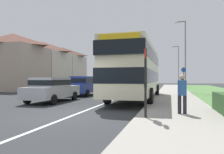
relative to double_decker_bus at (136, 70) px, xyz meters
The scene contains 12 objects.
ground_plane 7.58m from the double_decker_bus, 102.09° to the right, with size 120.00×120.00×0.00m, color #2D3033.
lane_marking_centre 2.77m from the double_decker_bus, 149.80° to the left, with size 0.14×60.00×0.01m, color silver.
pavement_near_side 3.57m from the double_decker_bus, 22.58° to the right, with size 3.20×68.00×0.12m, color #9E998E.
double_decker_bus is the anchor object (origin of this frame).
parked_car_silver 5.90m from the double_decker_bus, 150.38° to the right, with size 1.94×4.48×1.58m.
parked_car_blue 5.77m from the double_decker_bus, 154.25° to the left, with size 1.88×4.12×1.69m.
pedestrian_at_stop 6.91m from the double_decker_bus, 65.85° to the right, with size 0.34×0.34×1.67m.
bus_stop_sign 7.54m from the double_decker_bus, 78.67° to the right, with size 0.09×0.52×2.60m.
cycle_route_sign 6.52m from the double_decker_bus, 57.10° to the left, with size 0.44×0.08×2.52m.
street_lamp_mid 9.55m from the double_decker_bus, 66.09° to the left, with size 1.14×0.20×7.54m.
street_lamp_far 22.90m from the double_decker_bus, 80.97° to the left, with size 1.14×0.20×6.96m.
house_terrace_far_side 21.69m from the double_decker_bus, 140.60° to the left, with size 7.16×18.80×7.17m.
Camera 1 is at (3.85, -7.96, 1.53)m, focal length 34.22 mm.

